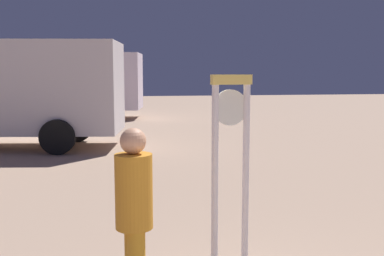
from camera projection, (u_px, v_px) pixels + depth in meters
standing_clock at (230, 153)px, 4.62m from camera, size 0.43×0.15×2.04m
person_near_clock at (134, 214)px, 3.72m from camera, size 0.31×0.31×1.61m
box_truck_near at (5, 90)px, 12.36m from camera, size 7.11×3.28×2.91m
box_truck_far at (72, 83)px, 20.63m from camera, size 7.23×3.48×2.97m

